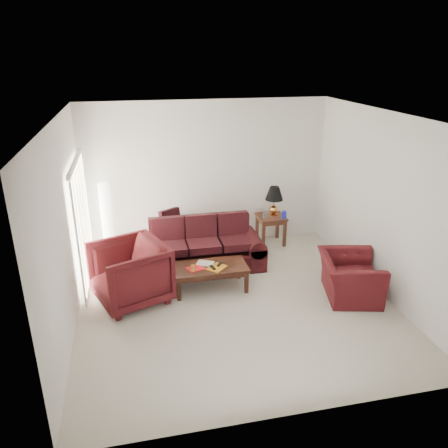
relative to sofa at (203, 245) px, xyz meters
name	(u,v)px	position (x,y,z in m)	size (l,w,h in m)	color
floor	(235,301)	(0.31, -1.32, -0.46)	(5.00, 5.00, 0.00)	beige
blinds	(82,224)	(-2.11, -0.02, 0.62)	(0.10, 2.00, 2.16)	silver
sofa	(203,245)	(0.00, 0.00, 0.00)	(2.27, 0.98, 0.93)	black
throw_pillow	(170,220)	(-0.52, 0.77, 0.27)	(0.43, 0.12, 0.43)	black
end_table	(271,229)	(1.61, 0.83, -0.15)	(0.57, 0.57, 0.62)	#473018
table_lamp	(274,201)	(1.67, 0.87, 0.47)	(0.37, 0.37, 0.62)	#BF7C3B
clock	(266,215)	(1.46, 0.73, 0.22)	(0.13, 0.05, 0.13)	#B0B0B4
blue_canister	(284,215)	(1.83, 0.65, 0.24)	(0.10, 0.10, 0.16)	#1A23AB
picture_frame	(260,209)	(1.44, 1.07, 0.24)	(0.13, 0.02, 0.17)	silver
floor_lamp	(107,220)	(-1.75, 0.88, 0.31)	(0.25, 0.25, 1.55)	white
armchair_left	(130,273)	(-1.36, -0.92, 0.04)	(1.09, 1.12, 1.02)	#400E11
armchair_right	(349,277)	(2.22, -1.54, -0.11)	(1.08, 0.94, 0.70)	#450F14
coffee_table	(210,277)	(-0.01, -0.82, -0.24)	(1.26, 0.63, 0.44)	black
magazine_red	(195,268)	(-0.27, -0.87, -0.01)	(0.28, 0.21, 0.02)	red
magazine_white	(205,263)	(-0.08, -0.72, -0.01)	(0.28, 0.21, 0.02)	silver
magazine_orange	(217,268)	(0.09, -0.92, -0.01)	(0.31, 0.23, 0.02)	#C57A17
remote_a	(213,267)	(0.01, -0.93, 0.00)	(0.05, 0.17, 0.02)	black
remote_b	(220,264)	(0.15, -0.84, 0.00)	(0.05, 0.16, 0.02)	black
yellow_glass	(193,269)	(-0.33, -0.96, 0.04)	(0.07, 0.07, 0.12)	gold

